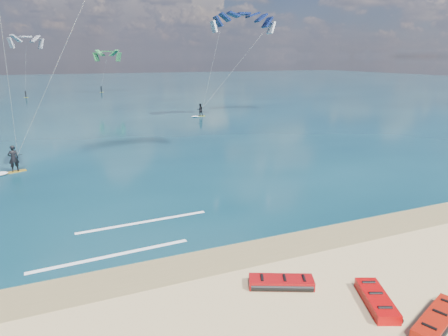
# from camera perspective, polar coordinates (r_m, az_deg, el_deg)

# --- Properties ---
(ground) EXTENTS (320.00, 320.00, 0.00)m
(ground) POSITION_cam_1_polar(r_m,az_deg,el_deg) (52.16, -18.09, 5.63)
(ground) COLOR tan
(ground) RESTS_ON ground
(wet_sand_strip) EXTENTS (320.00, 2.40, 0.01)m
(wet_sand_strip) POSITION_cam_1_polar(r_m,az_deg,el_deg) (17.13, -5.53, -13.70)
(wet_sand_strip) COLOR olive
(wet_sand_strip) RESTS_ON ground
(sea) EXTENTS (320.00, 200.00, 0.04)m
(sea) POSITION_cam_1_polar(r_m,az_deg,el_deg) (115.68, -21.24, 10.47)
(sea) COLOR #0A2937
(sea) RESTS_ON ground
(packed_kite_left) EXTENTS (3.16, 2.11, 0.39)m
(packed_kite_left) POSITION_cam_1_polar(r_m,az_deg,el_deg) (15.56, 28.14, -19.03)
(packed_kite_left) COLOR #A71708
(packed_kite_left) RESTS_ON ground
(packed_kite_mid) EXTENTS (2.85, 2.10, 0.40)m
(packed_kite_mid) POSITION_cam_1_polar(r_m,az_deg,el_deg) (15.88, 8.15, -16.38)
(packed_kite_mid) COLOR #9F0B0D
(packed_kite_mid) RESTS_ON ground
(packed_kite_right) EXTENTS (2.06, 2.81, 0.42)m
(packed_kite_right) POSITION_cam_1_polar(r_m,az_deg,el_deg) (15.71, 20.89, -17.75)
(packed_kite_right) COLOR #B30708
(packed_kite_right) RESTS_ON ground
(kitesurfer_main) EXTENTS (11.75, 10.43, 19.74)m
(kitesurfer_main) POSITION_cam_1_polar(r_m,az_deg,el_deg) (28.20, -26.02, 17.53)
(kitesurfer_main) COLOR yellow
(kitesurfer_main) RESTS_ON sea
(kitesurfer_far) EXTENTS (11.98, 6.41, 15.47)m
(kitesurfer_far) POSITION_cam_1_polar(r_m,az_deg,el_deg) (56.43, -0.25, 15.29)
(kitesurfer_far) COLOR #C0D820
(kitesurfer_far) RESTS_ON sea
(shoreline_foam) EXTENTS (8.89, 3.65, 0.01)m
(shoreline_foam) POSITION_cam_1_polar(r_m,az_deg,el_deg) (19.87, -13.40, -9.61)
(shoreline_foam) COLOR white
(shoreline_foam) RESTS_ON ground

